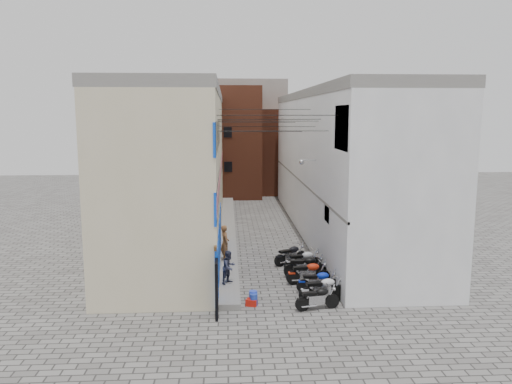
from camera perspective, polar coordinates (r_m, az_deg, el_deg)
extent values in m
plane|color=#5C5A57|center=(20.00, 2.99, -13.28)|extent=(90.00, 90.00, 0.00)
cube|color=slate|center=(32.27, -3.19, -4.42)|extent=(0.90, 26.00, 0.25)
cube|color=beige|center=(31.71, -8.60, 2.82)|extent=(5.00, 26.00, 8.50)
cube|color=#CD737C|center=(31.61, -4.14, 2.43)|extent=(0.10, 26.00, 0.80)
cube|color=blue|center=(24.13, -4.30, -6.13)|extent=(0.12, 10.20, 2.40)
cube|color=blue|center=(23.42, -4.46, 3.36)|extent=(0.10, 10.20, 4.00)
cube|color=slate|center=(31.56, -8.79, 10.97)|extent=(5.10, 26.00, 0.50)
cube|color=black|center=(19.13, -4.51, -10.83)|extent=(0.10, 1.20, 2.20)
cube|color=silver|center=(32.37, 9.34, 2.93)|extent=(5.00, 26.00, 8.50)
cube|color=blue|center=(20.45, 9.86, 7.23)|extent=(0.10, 2.40, 1.80)
cube|color=white|center=(23.33, 8.23, -2.44)|extent=(0.08, 1.00, 0.70)
cylinder|color=#B2B2B7|center=(25.87, 6.12, 3.64)|extent=(0.80, 0.06, 0.06)
sphere|color=#B2B2B7|center=(25.81, 5.24, 3.42)|extent=(0.28, 0.28, 0.28)
cube|color=slate|center=(32.22, 9.55, 10.91)|extent=(5.10, 26.00, 0.50)
cube|color=slate|center=(32.02, 5.00, 1.42)|extent=(0.10, 26.00, 0.12)
cube|color=brown|center=(46.48, -3.24, 5.73)|extent=(6.00, 6.00, 10.00)
cube|color=brown|center=(48.80, 2.66, 4.71)|extent=(5.00, 6.00, 8.00)
cube|color=slate|center=(52.49, -1.06, 6.65)|extent=(8.00, 5.00, 11.00)
cube|color=black|center=(44.12, -0.59, 0.62)|extent=(2.00, 0.30, 2.40)
cylinder|color=black|center=(20.51, 2.54, 8.76)|extent=(5.20, 0.02, 0.02)
cylinder|color=black|center=(22.52, 2.00, 6.99)|extent=(5.20, 0.02, 0.02)
cylinder|color=black|center=(25.00, 1.47, 8.10)|extent=(5.20, 0.02, 0.02)
cylinder|color=black|center=(27.49, 1.03, 9.42)|extent=(5.20, 0.02, 0.02)
cylinder|color=black|center=(30.50, 0.59, 6.92)|extent=(5.20, 0.02, 0.02)
cylinder|color=black|center=(33.48, 0.24, 7.96)|extent=(5.20, 0.02, 0.02)
cylinder|color=black|center=(23.50, 1.78, 8.29)|extent=(5.65, 2.07, 0.02)
cylinder|color=black|center=(26.50, 1.19, 7.49)|extent=(5.80, 1.58, 0.02)
imported|color=brown|center=(25.23, -3.57, -5.81)|extent=(0.56, 0.73, 1.80)
imported|color=#2E3145|center=(21.93, -3.11, -8.55)|extent=(0.88, 0.90, 1.46)
cylinder|color=#223DAC|center=(20.29, -0.26, -12.21)|extent=(0.40, 0.40, 0.48)
cylinder|color=blue|center=(20.49, -0.33, -11.93)|extent=(0.36, 0.36, 0.52)
cube|color=red|center=(20.33, -0.49, -12.49)|extent=(0.51, 0.44, 0.27)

